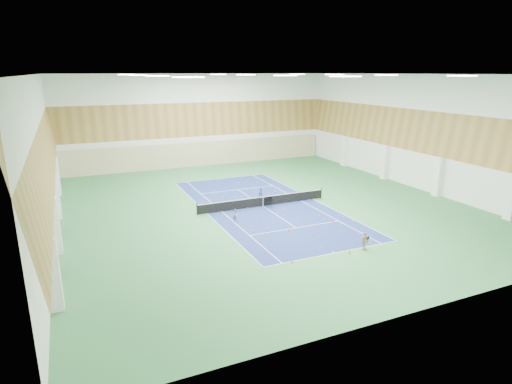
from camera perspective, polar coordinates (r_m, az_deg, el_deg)
ground at (r=40.28m, az=0.93°, el=-1.90°), size 40.00×40.00×0.00m
room_shell at (r=38.89m, az=0.97°, el=6.56°), size 36.00×40.00×12.00m
wood_cladding at (r=38.62m, az=0.99°, el=9.49°), size 36.00×40.00×8.00m
ceiling_light_grid at (r=38.40m, az=1.02°, el=15.31°), size 21.40×25.40×0.06m
court_surface at (r=40.28m, az=0.93°, el=-1.89°), size 10.97×23.77×0.01m
tennis_balls_scatter at (r=40.27m, az=0.93°, el=-1.84°), size 10.57×22.77×0.07m
tennis_net at (r=40.12m, az=0.94°, el=-1.15°), size 12.80×0.10×1.10m
back_curtain at (r=57.89m, az=-7.34°, el=5.04°), size 35.40×0.16×3.20m
door_left_a at (r=29.06m, az=-25.69°, el=-8.36°), size 0.08×1.80×2.20m
door_left_b at (r=36.57m, az=-25.50°, el=-3.52°), size 0.08×1.80×2.20m
coach at (r=40.87m, az=0.60°, el=-0.47°), size 0.67×0.54×1.59m
child_court at (r=36.22m, az=-2.72°, el=-3.08°), size 0.63×0.57×1.06m
child_apron at (r=31.36m, az=14.28°, el=-6.35°), size 0.84×0.52×1.33m
ball_cart at (r=39.74m, az=1.69°, el=-1.41°), size 0.60×0.60×0.98m
cone_svc_a at (r=32.94m, az=0.80°, el=-5.81°), size 0.18×0.18×0.20m
cone_svc_b at (r=34.11m, az=4.48°, el=-5.04°), size 0.23×0.23×0.25m
cone_svc_c at (r=35.85m, az=7.39°, el=-4.10°), size 0.21×0.21×0.23m
cone_svc_d at (r=36.41m, az=10.13°, el=-3.92°), size 0.19×0.19×0.21m
cone_base_a at (r=28.73m, az=4.82°, el=-9.22°), size 0.18×0.18×0.20m
cone_base_b at (r=29.87m, az=7.95°, el=-8.33°), size 0.17×0.17×0.19m
cone_base_c at (r=30.70m, az=12.39°, el=-7.84°), size 0.20×0.20×0.22m
cone_base_d at (r=32.81m, az=15.01°, el=-6.43°), size 0.21×0.21×0.24m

